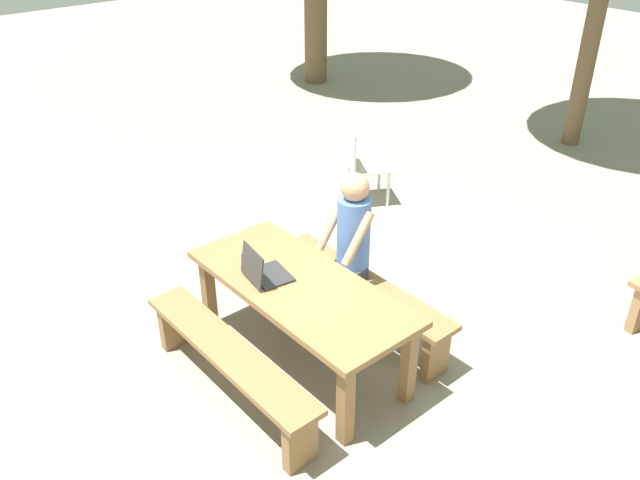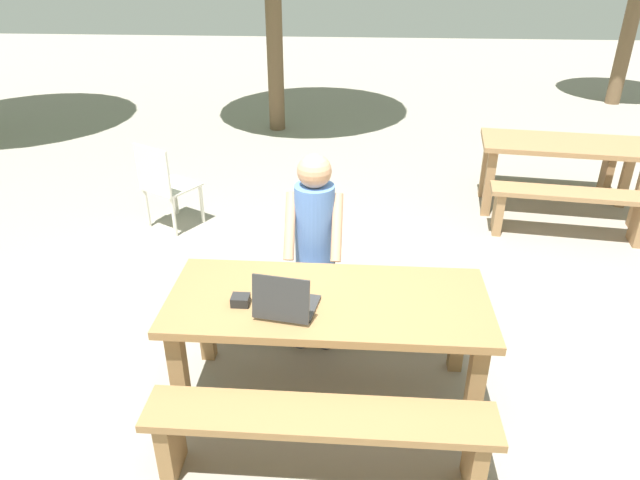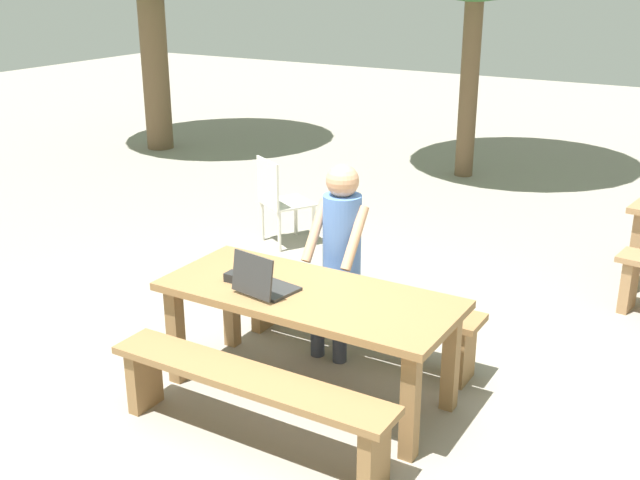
{
  "view_description": "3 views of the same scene",
  "coord_description": "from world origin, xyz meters",
  "px_view_note": "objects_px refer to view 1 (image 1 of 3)",
  "views": [
    {
      "loc": [
        3.14,
        -2.48,
        3.45
      ],
      "look_at": [
        -0.07,
        0.25,
        0.97
      ],
      "focal_mm": 36.7,
      "sensor_mm": 36.0,
      "label": 1
    },
    {
      "loc": [
        0.15,
        -2.82,
        2.59
      ],
      "look_at": [
        -0.07,
        0.25,
        0.97
      ],
      "focal_mm": 32.32,
      "sensor_mm": 36.0,
      "label": 2
    },
    {
      "loc": [
        2.3,
        -3.74,
        2.64
      ],
      "look_at": [
        -0.07,
        0.25,
        0.97
      ],
      "focal_mm": 43.28,
      "sensor_mm": 36.0,
      "label": 3
    }
  ],
  "objects_px": {
    "laptop": "(263,271)",
    "person_seated": "(350,240)",
    "picnic_table_front": "(300,295)",
    "plastic_chair": "(361,163)",
    "small_pouch": "(250,258)"
  },
  "relations": [
    {
      "from": "picnic_table_front",
      "to": "laptop",
      "type": "xyz_separation_m",
      "value": [
        -0.23,
        -0.17,
        0.17
      ]
    },
    {
      "from": "laptop",
      "to": "person_seated",
      "type": "xyz_separation_m",
      "value": [
        0.1,
        0.79,
        0.01
      ]
    },
    {
      "from": "picnic_table_front",
      "to": "laptop",
      "type": "bearing_deg",
      "value": -144.09
    },
    {
      "from": "laptop",
      "to": "person_seated",
      "type": "bearing_deg",
      "value": -87.89
    },
    {
      "from": "laptop",
      "to": "picnic_table_front",
      "type": "bearing_deg",
      "value": -134.93
    },
    {
      "from": "small_pouch",
      "to": "person_seated",
      "type": "xyz_separation_m",
      "value": [
        0.37,
        0.72,
        0.05
      ]
    },
    {
      "from": "small_pouch",
      "to": "plastic_chair",
      "type": "height_order",
      "value": "plastic_chair"
    },
    {
      "from": "picnic_table_front",
      "to": "plastic_chair",
      "type": "bearing_deg",
      "value": 127.15
    },
    {
      "from": "plastic_chair",
      "to": "small_pouch",
      "type": "bearing_deg",
      "value": 147.08
    },
    {
      "from": "plastic_chair",
      "to": "picnic_table_front",
      "type": "bearing_deg",
      "value": 156.94
    },
    {
      "from": "person_seated",
      "to": "plastic_chair",
      "type": "relative_size",
      "value": 1.57
    },
    {
      "from": "picnic_table_front",
      "to": "plastic_chair",
      "type": "height_order",
      "value": "plastic_chair"
    },
    {
      "from": "picnic_table_front",
      "to": "small_pouch",
      "type": "relative_size",
      "value": 18.45
    },
    {
      "from": "picnic_table_front",
      "to": "laptop",
      "type": "distance_m",
      "value": 0.33
    },
    {
      "from": "person_seated",
      "to": "small_pouch",
      "type": "bearing_deg",
      "value": -116.87
    }
  ]
}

